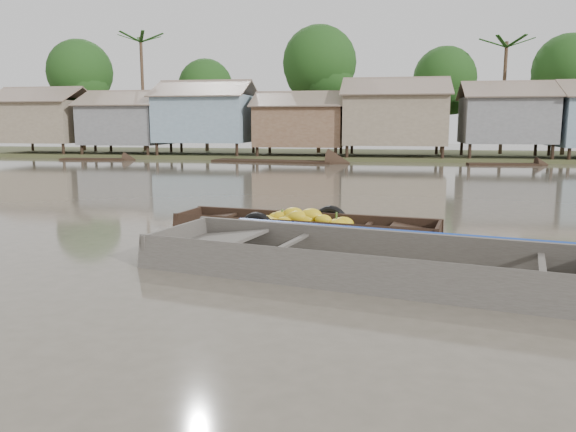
# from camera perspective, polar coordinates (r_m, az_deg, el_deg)

# --- Properties ---
(ground) EXTENTS (120.00, 120.00, 0.00)m
(ground) POSITION_cam_1_polar(r_m,az_deg,el_deg) (9.39, -3.83, -5.55)
(ground) COLOR #514B3E
(ground) RESTS_ON ground
(riverbank) EXTENTS (120.00, 12.47, 10.22)m
(riverbank) POSITION_cam_1_polar(r_m,az_deg,el_deg) (40.68, 11.54, 10.16)
(riverbank) COLOR #384723
(riverbank) RESTS_ON ground
(banana_boat) EXTENTS (5.96, 2.28, 0.84)m
(banana_boat) POSITION_cam_1_polar(r_m,az_deg,el_deg) (12.32, 1.24, -1.16)
(banana_boat) COLOR black
(banana_boat) RESTS_ON ground
(viewer_boat) EXTENTS (8.84, 4.04, 0.69)m
(viewer_boat) POSITION_cam_1_polar(r_m,az_deg,el_deg) (9.10, 11.79, -5.68)
(viewer_boat) COLOR #413C37
(viewer_boat) RESTS_ON ground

